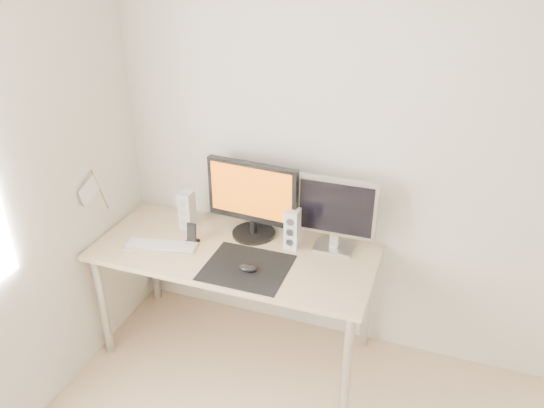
# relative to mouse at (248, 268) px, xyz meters

# --- Properties ---
(wall_back) EXTENTS (3.50, 0.00, 3.50)m
(wall_back) POSITION_rel_mouse_xyz_m (0.78, 0.54, 0.50)
(wall_back) COLOR silver
(wall_back) RESTS_ON ground
(mousepad) EXTENTS (0.45, 0.40, 0.00)m
(mousepad) POSITION_rel_mouse_xyz_m (-0.02, 0.03, -0.02)
(mousepad) COLOR black
(mousepad) RESTS_ON desk
(mouse) EXTENTS (0.10, 0.06, 0.04)m
(mouse) POSITION_rel_mouse_xyz_m (0.00, 0.00, 0.00)
(mouse) COLOR black
(mouse) RESTS_ON mousepad
(desk) EXTENTS (1.60, 0.70, 0.73)m
(desk) POSITION_rel_mouse_xyz_m (-0.15, 0.17, -0.10)
(desk) COLOR #D1B587
(desk) RESTS_ON ground
(main_monitor) EXTENTS (0.55, 0.28, 0.47)m
(main_monitor) POSITION_rel_mouse_xyz_m (-0.11, 0.36, 0.23)
(main_monitor) COLOR black
(main_monitor) RESTS_ON desk
(second_monitor) EXTENTS (0.45, 0.16, 0.43)m
(second_monitor) POSITION_rel_mouse_xyz_m (0.38, 0.38, 0.22)
(second_monitor) COLOR silver
(second_monitor) RESTS_ON desk
(speaker_left) EXTENTS (0.08, 0.09, 0.24)m
(speaker_left) POSITION_rel_mouse_xyz_m (-0.52, 0.31, 0.10)
(speaker_left) COLOR silver
(speaker_left) RESTS_ON desk
(speaker_right) EXTENTS (0.08, 0.09, 0.24)m
(speaker_right) POSITION_rel_mouse_xyz_m (0.15, 0.31, 0.10)
(speaker_right) COLOR white
(speaker_right) RESTS_ON desk
(keyboard) EXTENTS (0.44, 0.20, 0.02)m
(keyboard) POSITION_rel_mouse_xyz_m (-0.56, 0.06, -0.01)
(keyboard) COLOR #ACABAE
(keyboard) RESTS_ON desk
(phone_dock) EXTENTS (0.07, 0.06, 0.13)m
(phone_dock) POSITION_rel_mouse_xyz_m (-0.41, 0.16, 0.02)
(phone_dock) COLOR black
(phone_dock) RESTS_ON desk
(pennant) EXTENTS (0.01, 0.23, 0.29)m
(pennant) POSITION_rel_mouse_xyz_m (-0.94, 0.02, 0.30)
(pennant) COLOR #A57F54
(pennant) RESTS_ON wall_left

